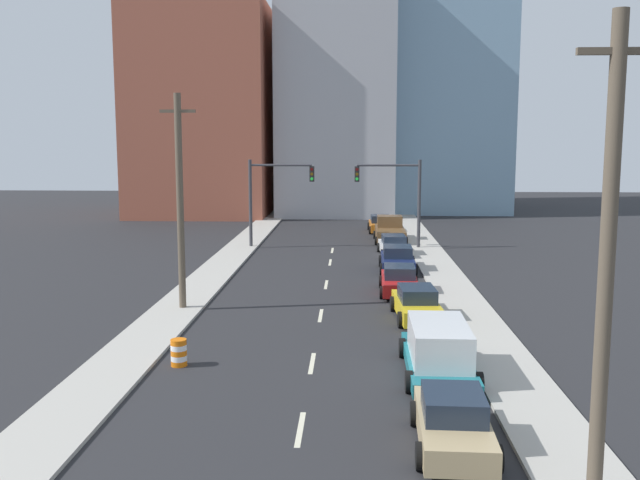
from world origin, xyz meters
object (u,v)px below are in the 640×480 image
(utility_pole_left_mid, at_px, (180,201))
(box_truck_teal, at_px, (439,350))
(traffic_signal_right, at_px, (401,191))
(traffic_barrel, at_px, (179,353))
(sedan_tan, at_px, (453,422))
(sedan_orange, at_px, (380,224))
(utility_pole_right_near, at_px, (606,268))
(pickup_truck_brown, at_px, (390,231))
(sedan_red, at_px, (399,281))
(traffic_signal_left, at_px, (269,191))
(sedan_white, at_px, (394,246))
(sedan_yellow, at_px, (417,304))
(sedan_navy, at_px, (397,260))

(utility_pole_left_mid, distance_m, box_truck_teal, 14.55)
(traffic_signal_right, height_order, traffic_barrel, traffic_signal_right)
(sedan_tan, xyz_separation_m, sedan_orange, (-0.17, 43.25, -0.01))
(utility_pole_right_near, distance_m, pickup_truck_brown, 41.04)
(traffic_signal_right, xyz_separation_m, sedan_red, (-1.03, -15.22, -3.54))
(traffic_signal_left, height_order, sedan_white, traffic_signal_left)
(utility_pole_left_mid, bearing_deg, sedan_orange, 70.35)
(traffic_signal_right, bearing_deg, traffic_signal_left, 180.00)
(traffic_signal_left, bearing_deg, sedan_red, -60.84)
(sedan_yellow, bearing_deg, sedan_white, 86.90)
(utility_pole_right_near, bearing_deg, pickup_truck_brown, 93.00)
(sedan_tan, relative_size, sedan_red, 0.98)
(utility_pole_right_near, xyz_separation_m, sedan_red, (-2.64, 21.82, -4.63))
(sedan_red, height_order, sedan_orange, sedan_orange)
(traffic_barrel, bearing_deg, sedan_yellow, 38.06)
(pickup_truck_brown, relative_size, sedan_orange, 1.25)
(utility_pole_right_near, distance_m, sedan_tan, 6.15)
(traffic_barrel, bearing_deg, traffic_signal_left, 90.03)
(utility_pole_right_near, xyz_separation_m, traffic_barrel, (-11.12, 9.49, -4.81))
(utility_pole_right_near, distance_m, box_truck_teal, 10.10)
(utility_pole_right_near, bearing_deg, sedan_tan, 127.74)
(sedan_yellow, bearing_deg, box_truck_teal, -92.88)
(box_truck_teal, xyz_separation_m, sedan_white, (-0.03, 25.24, -0.25))
(traffic_signal_right, xyz_separation_m, utility_pole_right_near, (1.61, -37.03, 1.09))
(traffic_signal_left, relative_size, utility_pole_left_mid, 0.65)
(utility_pole_left_mid, distance_m, sedan_white, 20.05)
(sedan_orange, bearing_deg, sedan_yellow, -90.37)
(sedan_yellow, bearing_deg, sedan_red, 91.37)
(traffic_signal_left, distance_m, traffic_barrel, 27.79)
(sedan_red, bearing_deg, sedan_yellow, -84.08)
(pickup_truck_brown, bearing_deg, traffic_signal_left, -157.56)
(sedan_tan, distance_m, pickup_truck_brown, 37.52)
(traffic_signal_right, distance_m, sedan_white, 4.67)
(traffic_barrel, height_order, sedan_red, sedan_red)
(utility_pole_left_mid, height_order, sedan_white, utility_pole_left_mid)
(sedan_navy, bearing_deg, sedan_white, 89.91)
(sedan_navy, relative_size, pickup_truck_brown, 0.83)
(traffic_signal_right, relative_size, sedan_orange, 1.43)
(traffic_barrel, xyz_separation_m, sedan_orange, (8.46, 36.97, 0.19))
(traffic_signal_left, height_order, box_truck_teal, traffic_signal_left)
(sedan_yellow, height_order, sedan_orange, sedan_orange)
(traffic_signal_left, bearing_deg, sedan_tan, -75.66)
(utility_pole_right_near, relative_size, sedan_orange, 2.29)
(utility_pole_left_mid, distance_m, sedan_red, 11.93)
(sedan_tan, distance_m, sedan_yellow, 13.24)
(utility_pole_left_mid, xyz_separation_m, traffic_barrel, (1.81, -8.21, -4.60))
(traffic_signal_right, height_order, sedan_tan, traffic_signal_right)
(utility_pole_right_near, relative_size, pickup_truck_brown, 1.83)
(sedan_red, distance_m, sedan_white, 12.26)
(sedan_red, bearing_deg, sedan_orange, 91.49)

